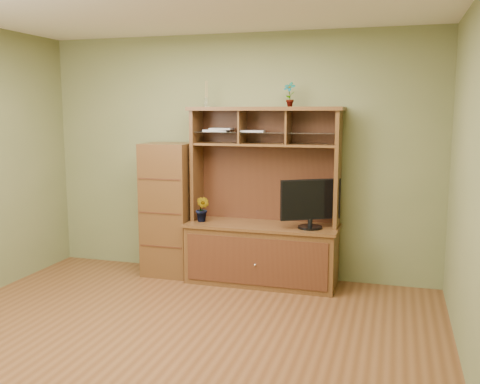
% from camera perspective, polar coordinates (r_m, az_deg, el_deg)
% --- Properties ---
extents(room, '(4.54, 4.04, 2.74)m').
position_cam_1_polar(room, '(4.17, -8.21, 1.58)').
color(room, '#593319').
rests_on(room, ground).
extents(media_hutch, '(1.66, 0.61, 1.90)m').
position_cam_1_polar(media_hutch, '(5.81, 2.43, -4.64)').
color(media_hutch, '#4B2C15').
rests_on(media_hutch, room).
extents(monitor, '(0.59, 0.37, 0.51)m').
position_cam_1_polar(monitor, '(5.55, 7.53, -1.13)').
color(monitor, black).
rests_on(monitor, media_hutch).
extents(orchid_plant, '(0.19, 0.17, 0.28)m').
position_cam_1_polar(orchid_plant, '(5.87, -4.02, -1.83)').
color(orchid_plant, '#2F5C1F').
rests_on(orchid_plant, media_hutch).
extents(top_plant, '(0.16, 0.13, 0.26)m').
position_cam_1_polar(top_plant, '(5.68, 5.30, 10.34)').
color(top_plant, '#2E6E26').
rests_on(top_plant, media_hutch).
extents(reed_diffuser, '(0.06, 0.06, 0.28)m').
position_cam_1_polar(reed_diffuser, '(5.93, -3.60, 10.10)').
color(reed_diffuser, silver).
rests_on(reed_diffuser, media_hutch).
extents(magazines, '(0.70, 0.24, 0.04)m').
position_cam_1_polar(magazines, '(5.84, -1.13, 6.61)').
color(magazines, '#B3B3B8').
rests_on(magazines, media_hutch).
extents(side_cabinet, '(0.54, 0.49, 1.50)m').
position_cam_1_polar(side_cabinet, '(6.13, -7.57, -1.84)').
color(side_cabinet, '#4B2C15').
rests_on(side_cabinet, room).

